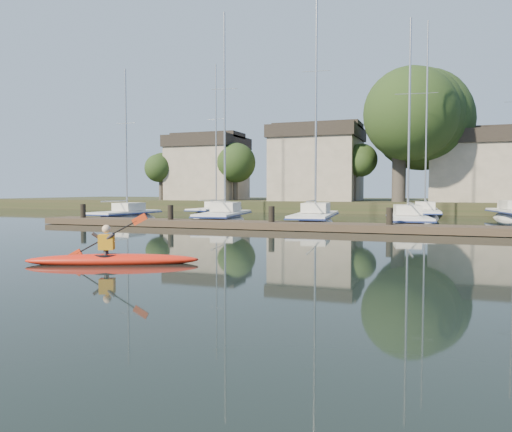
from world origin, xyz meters
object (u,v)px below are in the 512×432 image
(kayak, at_px, (112,257))
(sailboat_0, at_px, (125,223))
(sailboat_1, at_px, (224,225))
(sailboat_2, at_px, (315,227))
(sailboat_3, at_px, (408,230))
(sailboat_5, at_px, (215,217))
(dock, at_px, (328,227))
(sailboat_6, at_px, (425,220))

(kayak, bearing_deg, sailboat_0, 100.24)
(sailboat_1, height_order, sailboat_2, sailboat_2)
(sailboat_1, bearing_deg, sailboat_3, -9.41)
(sailboat_3, height_order, sailboat_5, sailboat_5)
(sailboat_2, bearing_deg, sailboat_0, 175.61)
(sailboat_1, height_order, sailboat_3, sailboat_1)
(sailboat_1, distance_m, sailboat_5, 9.97)
(dock, xyz_separation_m, sailboat_5, (-12.23, 13.14, -0.37))
(kayak, bearing_deg, sailboat_5, 85.36)
(kayak, height_order, sailboat_1, sailboat_1)
(dock, distance_m, sailboat_6, 14.50)
(sailboat_1, distance_m, sailboat_2, 5.84)
(kayak, xyz_separation_m, sailboat_3, (7.00, 17.56, -0.38))
(dock, relative_size, sailboat_3, 2.64)
(sailboat_2, height_order, sailboat_5, sailboat_2)
(sailboat_0, distance_m, sailboat_3, 18.61)
(dock, distance_m, sailboat_0, 15.58)
(sailboat_5, bearing_deg, sailboat_2, -36.85)
(sailboat_0, relative_size, sailboat_1, 0.79)
(kayak, relative_size, sailboat_3, 0.36)
(sailboat_0, height_order, sailboat_1, sailboat_1)
(sailboat_0, height_order, sailboat_3, sailboat_3)
(kayak, xyz_separation_m, sailboat_1, (-4.23, 17.56, -0.38))
(sailboat_2, xyz_separation_m, sailboat_6, (6.11, 9.26, 0.01))
(sailboat_1, height_order, sailboat_6, sailboat_6)
(kayak, distance_m, sailboat_0, 21.06)
(sailboat_6, bearing_deg, sailboat_1, -143.65)
(sailboat_0, xyz_separation_m, sailboat_2, (13.22, 0.25, -0.01))
(sailboat_1, bearing_deg, sailboat_6, 29.12)
(kayak, bearing_deg, sailboat_6, 50.86)
(kayak, bearing_deg, sailboat_1, 80.32)
(sailboat_0, relative_size, sailboat_5, 0.85)
(kayak, distance_m, sailboat_2, 17.89)
(dock, bearing_deg, kayak, -104.19)
(dock, xyz_separation_m, sailboat_2, (-1.75, 4.56, -0.40))
(kayak, height_order, sailboat_3, sailboat_3)
(sailboat_1, bearing_deg, sailboat_2, -6.93)
(sailboat_0, distance_m, sailboat_2, 13.22)
(sailboat_1, xyz_separation_m, sailboat_5, (-4.64, 8.83, 0.03))
(sailboat_3, bearing_deg, dock, -138.52)
(sailboat_0, relative_size, sailboat_6, 0.74)
(sailboat_3, distance_m, sailboat_6, 9.54)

